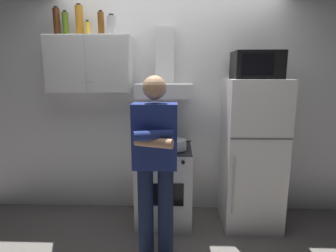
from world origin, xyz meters
The scene contains 15 objects.
ground_plane centered at (0.00, 0.00, 0.00)m, with size 7.00×7.00×0.00m, color slate.
back_wall_tiled centered at (0.00, 0.60, 1.35)m, with size 4.80×0.10×2.70m, color white.
upper_cabinet centered at (-0.85, 0.37, 1.75)m, with size 0.90×0.37×0.60m.
stove_oven centered at (-0.05, 0.25, 0.43)m, with size 0.60×0.62×0.87m.
range_hood centered at (-0.05, 0.38, 1.60)m, with size 0.60×0.44×0.75m.
refrigerator centered at (0.90, 0.25, 0.80)m, with size 0.60×0.62×1.60m.
microwave centered at (0.90, 0.27, 1.74)m, with size 0.48×0.37×0.28m.
person_standing centered at (-0.10, -0.36, 0.90)m, with size 0.38×0.33×1.64m.
cooking_pot centered at (0.08, 0.13, 0.93)m, with size 0.31×0.21×0.11m.
bottle_liquor_amber centered at (-0.96, 0.40, 2.21)m, with size 0.08×0.08×0.33m.
bottle_olive_oil centered at (-1.11, 0.39, 2.17)m, with size 0.07×0.07×0.26m.
bottle_spice_jar centered at (-0.86, 0.36, 2.12)m, with size 0.05×0.05×0.16m.
bottle_canister_steel centered at (-0.60, 0.34, 2.15)m, with size 0.09×0.09×0.21m.
bottle_beer_brown centered at (-0.73, 0.40, 2.17)m, with size 0.07×0.07×0.26m.
bottle_rum_dark centered at (-1.21, 0.41, 2.20)m, with size 0.07×0.07×0.31m.
Camera 1 is at (0.09, -2.56, 1.65)m, focal length 28.53 mm.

